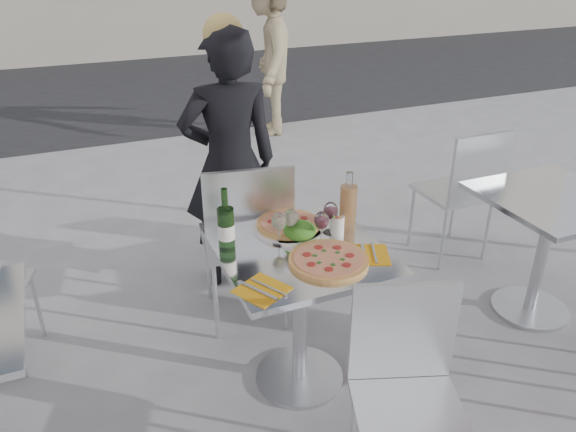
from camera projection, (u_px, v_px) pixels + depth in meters
name	position (u px, v px, depth m)	size (l,w,h in m)	color
ground	(299.00, 378.00, 2.84)	(80.00, 80.00, 0.00)	slate
street_asphalt	(121.00, 88.00, 8.20)	(24.00, 5.00, 0.00)	black
main_table	(300.00, 289.00, 2.60)	(0.72, 0.72, 0.75)	#B7BABF
side_table_right	(548.00, 231.00, 3.11)	(0.72, 0.72, 0.75)	#B7BABF
chair_far	(247.00, 233.00, 2.97)	(0.52, 0.53, 1.00)	silver
chair_near	(407.00, 381.00, 2.08)	(0.52, 0.52, 0.89)	silver
side_chair_rfar	(464.00, 185.00, 3.64)	(0.43, 0.44, 0.93)	silver
woman_diner	(230.00, 163.00, 3.32)	(0.58, 0.38, 1.59)	black
pedestrian_b	(268.00, 54.00, 5.97)	(1.12, 0.65, 1.74)	#958360
pizza_near	(329.00, 260.00, 2.41)	(0.34, 0.34, 0.02)	tan
pizza_far	(288.00, 225.00, 2.68)	(0.34, 0.34, 0.03)	white
salad_plate	(300.00, 232.00, 2.58)	(0.22, 0.22, 0.09)	white
wine_bottle	(226.00, 226.00, 2.46)	(0.07, 0.08, 0.29)	#275620
carafe	(348.00, 206.00, 2.63)	(0.08, 0.08, 0.29)	tan
sugar_shaker	(337.00, 223.00, 2.62)	(0.06, 0.06, 0.11)	white
wineglass_white_a	(279.00, 223.00, 2.50)	(0.07, 0.07, 0.16)	white
wineglass_white_b	(291.00, 219.00, 2.53)	(0.07, 0.07, 0.16)	white
wineglass_red_a	(322.00, 221.00, 2.51)	(0.07, 0.07, 0.16)	white
wineglass_red_b	(331.00, 212.00, 2.60)	(0.07, 0.07, 0.16)	white
napkin_left	(262.00, 290.00, 2.22)	(0.24, 0.24, 0.01)	orange
napkin_right	(368.00, 254.00, 2.46)	(0.24, 0.24, 0.01)	orange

